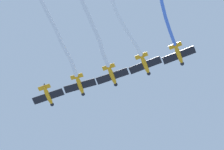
# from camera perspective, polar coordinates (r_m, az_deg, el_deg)

# --- Properties ---
(airplane_lead) EXTENTS (5.00, 6.48, 1.61)m
(airplane_lead) POSITION_cam_1_polar(r_m,az_deg,el_deg) (88.14, 8.27, 2.51)
(airplane_lead) COLOR orange
(airplane_left_wing) EXTENTS (5.00, 6.48, 1.61)m
(airplane_left_wing) POSITION_cam_1_polar(r_m,az_deg,el_deg) (88.53, 4.12, 1.28)
(airplane_left_wing) COLOR orange
(smoke_trail_left_wing) EXTENTS (13.17, 7.27, 1.58)m
(smoke_trail_left_wing) POSITION_cam_1_polar(r_m,az_deg,el_deg) (85.08, 1.44, 6.35)
(smoke_trail_left_wing) COLOR white
(airplane_right_wing) EXTENTS (5.01, 6.52, 1.61)m
(airplane_right_wing) POSITION_cam_1_polar(r_m,az_deg,el_deg) (88.86, 0.02, -0.09)
(airplane_right_wing) COLOR orange
(smoke_trail_right_wing) EXTENTS (25.55, 9.23, 1.61)m
(smoke_trail_right_wing) POSITION_cam_1_polar(r_m,az_deg,el_deg) (83.88, -3.66, 8.88)
(smoke_trail_right_wing) COLOR white
(airplane_slot) EXTENTS (5.00, 6.54, 1.61)m
(airplane_slot) POSITION_cam_1_polar(r_m,az_deg,el_deg) (90.24, -3.99, -1.28)
(airplane_slot) COLOR orange
(smoke_trail_slot) EXTENTS (22.17, 10.48, 2.76)m
(smoke_trail_slot) POSITION_cam_1_polar(r_m,az_deg,el_deg) (87.33, -7.69, 6.78)
(smoke_trail_slot) COLOR white
(airplane_trail) EXTENTS (5.01, 6.52, 1.61)m
(airplane_trail) POSITION_cam_1_polar(r_m,az_deg,el_deg) (91.54, -7.91, -2.59)
(airplane_trail) COLOR orange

